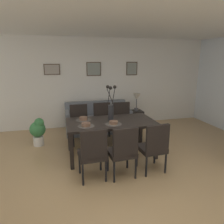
# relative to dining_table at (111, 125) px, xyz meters

# --- Properties ---
(ground_plane) EXTENTS (9.00, 9.00, 0.00)m
(ground_plane) POSITION_rel_dining_table_xyz_m (-0.07, -1.08, -0.67)
(ground_plane) COLOR tan
(back_wall_panel) EXTENTS (9.00, 0.10, 2.60)m
(back_wall_panel) POSITION_rel_dining_table_xyz_m (-0.07, 2.17, 0.63)
(back_wall_panel) COLOR silver
(back_wall_panel) RESTS_ON ground
(ceiling_panel) EXTENTS (9.00, 7.20, 0.08)m
(ceiling_panel) POSITION_rel_dining_table_xyz_m (-0.07, -0.68, 1.97)
(ceiling_panel) COLOR white
(dining_table) EXTENTS (1.80, 0.97, 0.74)m
(dining_table) POSITION_rel_dining_table_xyz_m (0.00, 0.00, 0.00)
(dining_table) COLOR black
(dining_table) RESTS_ON ground
(dining_chair_near_left) EXTENTS (0.46, 0.46, 0.92)m
(dining_chair_near_left) POSITION_rel_dining_table_xyz_m (-0.52, -0.87, -0.15)
(dining_chair_near_left) COLOR black
(dining_chair_near_left) RESTS_ON ground
(dining_chair_near_right) EXTENTS (0.46, 0.46, 0.92)m
(dining_chair_near_right) POSITION_rel_dining_table_xyz_m (-0.57, 0.86, -0.15)
(dining_chair_near_right) COLOR black
(dining_chair_near_right) RESTS_ON ground
(dining_chair_far_left) EXTENTS (0.47, 0.47, 0.92)m
(dining_chair_far_left) POSITION_rel_dining_table_xyz_m (-0.01, -0.91, -0.15)
(dining_chair_far_left) COLOR black
(dining_chair_far_left) RESTS_ON ground
(dining_chair_far_right) EXTENTS (0.46, 0.46, 0.92)m
(dining_chair_far_right) POSITION_rel_dining_table_xyz_m (0.02, 0.91, -0.15)
(dining_chair_far_right) COLOR black
(dining_chair_far_right) RESTS_ON ground
(dining_chair_mid_left) EXTENTS (0.47, 0.47, 0.92)m
(dining_chair_mid_left) POSITION_rel_dining_table_xyz_m (0.56, -0.88, -0.15)
(dining_chair_mid_left) COLOR black
(dining_chair_mid_left) RESTS_ON ground
(dining_chair_mid_right) EXTENTS (0.46, 0.46, 0.92)m
(dining_chair_mid_right) POSITION_rel_dining_table_xyz_m (0.51, 0.86, -0.15)
(dining_chair_mid_right) COLOR black
(dining_chair_mid_right) RESTS_ON ground
(centerpiece_vase) EXTENTS (0.21, 0.23, 0.73)m
(centerpiece_vase) POSITION_rel_dining_table_xyz_m (0.00, 0.00, 0.36)
(centerpiece_vase) COLOR #232326
(centerpiece_vase) RESTS_ON dining_table
(placemat_near_left) EXTENTS (0.32, 0.32, 0.01)m
(placemat_near_left) POSITION_rel_dining_table_xyz_m (-0.54, -0.22, 0.08)
(placemat_near_left) COLOR #4C4742
(placemat_near_left) RESTS_ON dining_table
(bowl_near_left) EXTENTS (0.17, 0.17, 0.07)m
(bowl_near_left) POSITION_rel_dining_table_xyz_m (-0.54, -0.22, 0.12)
(bowl_near_left) COLOR brown
(bowl_near_left) RESTS_ON dining_table
(placemat_near_right) EXTENTS (0.32, 0.32, 0.01)m
(placemat_near_right) POSITION_rel_dining_table_xyz_m (-0.54, 0.22, 0.08)
(placemat_near_right) COLOR #4C4742
(placemat_near_right) RESTS_ON dining_table
(bowl_near_right) EXTENTS (0.17, 0.17, 0.07)m
(bowl_near_right) POSITION_rel_dining_table_xyz_m (-0.54, 0.22, 0.12)
(bowl_near_right) COLOR brown
(bowl_near_right) RESTS_ON dining_table
(placemat_far_left) EXTENTS (0.32, 0.32, 0.01)m
(placemat_far_left) POSITION_rel_dining_table_xyz_m (-0.00, -0.22, 0.08)
(placemat_far_left) COLOR #4C4742
(placemat_far_left) RESTS_ON dining_table
(bowl_far_left) EXTENTS (0.17, 0.17, 0.07)m
(bowl_far_left) POSITION_rel_dining_table_xyz_m (-0.00, -0.22, 0.12)
(bowl_far_left) COLOR brown
(bowl_far_left) RESTS_ON dining_table
(sofa) EXTENTS (1.78, 0.84, 0.80)m
(sofa) POSITION_rel_dining_table_xyz_m (0.00, 1.61, -0.39)
(sofa) COLOR slate
(sofa) RESTS_ON ground
(side_table) EXTENTS (0.36, 0.36, 0.52)m
(side_table) POSITION_rel_dining_table_xyz_m (1.15, 1.56, -0.41)
(side_table) COLOR black
(side_table) RESTS_ON ground
(table_lamp) EXTENTS (0.22, 0.22, 0.51)m
(table_lamp) POSITION_rel_dining_table_xyz_m (1.15, 1.56, 0.23)
(table_lamp) COLOR #4C4C51
(table_lamp) RESTS_ON side_table
(framed_picture_left) EXTENTS (0.43, 0.03, 0.30)m
(framed_picture_left) POSITION_rel_dining_table_xyz_m (-1.17, 2.10, 1.05)
(framed_picture_left) COLOR #473828
(framed_picture_center) EXTENTS (0.42, 0.03, 0.40)m
(framed_picture_center) POSITION_rel_dining_table_xyz_m (-0.00, 2.10, 1.05)
(framed_picture_center) COLOR #473828
(framed_picture_right) EXTENTS (0.34, 0.03, 0.40)m
(framed_picture_right) POSITION_rel_dining_table_xyz_m (1.17, 2.10, 1.05)
(framed_picture_right) COLOR #473828
(potted_plant) EXTENTS (0.36, 0.36, 0.67)m
(potted_plant) POSITION_rel_dining_table_xyz_m (-1.54, 0.88, -0.29)
(potted_plant) COLOR silver
(potted_plant) RESTS_ON ground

